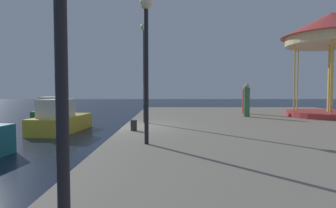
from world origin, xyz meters
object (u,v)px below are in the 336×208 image
(motorboat_yellow, at_px, (61,120))
(carousel, at_px, (332,38))
(lamp_post_far_end, at_px, (144,56))
(lamp_post_mid_promenade, at_px, (146,43))
(person_mid_promenade, at_px, (247,101))
(bollard_north, at_px, (134,125))
(person_far_corner, at_px, (245,100))
(motorboat_green, at_px, (54,113))

(motorboat_yellow, relative_size, carousel, 0.78)
(motorboat_yellow, xyz_separation_m, lamp_post_far_end, (4.85, -2.42, 3.25))
(lamp_post_mid_promenade, distance_m, person_mid_promenade, 9.69)
(lamp_post_far_end, xyz_separation_m, bollard_north, (-0.21, -2.56, -2.92))
(bollard_north, xyz_separation_m, person_far_corner, (6.32, 7.50, 0.66))
(person_mid_promenade, bearing_deg, lamp_post_mid_promenade, -122.97)
(carousel, xyz_separation_m, lamp_post_far_end, (-10.32, -2.75, -1.32))
(motorboat_green, bearing_deg, motorboat_yellow, -64.32)
(lamp_post_mid_promenade, bearing_deg, bollard_north, 104.42)
(lamp_post_far_end, relative_size, bollard_north, 11.52)
(motorboat_green, relative_size, person_far_corner, 2.80)
(motorboat_green, bearing_deg, carousel, -14.37)
(person_mid_promenade, bearing_deg, motorboat_green, 161.03)
(person_far_corner, bearing_deg, bollard_north, -130.14)
(motorboat_green, height_order, person_mid_promenade, person_mid_promenade)
(carousel, bearing_deg, motorboat_green, 165.63)
(bollard_north, height_order, person_far_corner, person_far_corner)
(carousel, height_order, bollard_north, carousel)
(motorboat_green, xyz_separation_m, carousel, (17.49, -4.48, 4.56))
(carousel, distance_m, lamp_post_far_end, 10.76)
(lamp_post_far_end, bearing_deg, bollard_north, -94.78)
(motorboat_yellow, xyz_separation_m, carousel, (15.17, 0.33, 4.57))
(carousel, bearing_deg, motorboat_yellow, -178.77)
(motorboat_green, distance_m, carousel, 18.62)
(motorboat_yellow, distance_m, person_far_corner, 11.29)
(lamp_post_far_end, bearing_deg, motorboat_yellow, 153.48)
(person_far_corner, distance_m, person_mid_promenade, 2.16)
(lamp_post_far_end, bearing_deg, person_mid_promenade, 26.82)
(lamp_post_mid_promenade, bearing_deg, lamp_post_far_end, 94.96)
(carousel, height_order, person_far_corner, carousel)
(person_mid_promenade, bearing_deg, person_far_corner, 76.68)
(motorboat_yellow, relative_size, lamp_post_far_end, 0.99)
(motorboat_green, relative_size, motorboat_yellow, 1.12)
(motorboat_green, height_order, person_far_corner, person_far_corner)
(motorboat_green, height_order, lamp_post_far_end, lamp_post_far_end)
(motorboat_green, distance_m, person_far_corner, 13.51)
(motorboat_yellow, xyz_separation_m, lamp_post_mid_promenade, (5.30, -7.55, 2.95))
(bollard_north, bearing_deg, person_mid_promenade, 42.82)
(lamp_post_far_end, relative_size, person_mid_promenade, 2.43)
(motorboat_yellow, height_order, lamp_post_far_end, lamp_post_far_end)
(bollard_north, distance_m, person_far_corner, 9.83)
(motorboat_yellow, xyz_separation_m, person_far_corner, (10.96, 2.52, 0.98))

